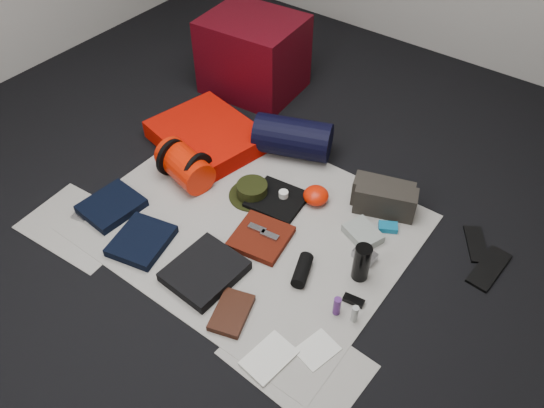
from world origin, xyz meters
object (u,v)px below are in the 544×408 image
Objects in this scene: red_cabinet at (253,55)px; navy_duffel at (293,137)px; water_bottle at (362,263)px; compact_camera at (365,255)px; paperback_book at (232,313)px; sleeping_pad at (207,136)px; stuff_sack at (185,166)px.

red_cabinet is 1.37× the size of navy_duffel.
navy_duffel is 2.19× the size of water_bottle.
water_bottle reaches higher than compact_camera.
compact_camera is (1.38, -0.88, -0.22)m from red_cabinet.
compact_camera reaches higher than paperback_book.
water_bottle reaches higher than sleeping_pad.
red_cabinet reaches higher than sleeping_pad.
compact_camera is (0.75, -0.45, -0.09)m from navy_duffel.
navy_duffel reaches higher than sleeping_pad.
sleeping_pad reaches higher than paperback_book.
sleeping_pad is at bearing 165.39° from water_bottle.
water_bottle is at bearing -0.71° from stuff_sack.
stuff_sack is 2.91× the size of compact_camera.
red_cabinet is at bearing 124.43° from navy_duffel.
red_cabinet reaches higher than water_bottle.
red_cabinet is at bearing 144.94° from water_bottle.
red_cabinet is 1.02m from stuff_sack.
paperback_book is (1.06, -1.52, -0.23)m from red_cabinet.
navy_duffel is 1.18m from paperback_book.
sleeping_pad is at bearing 118.79° from paperback_book.
stuff_sack is 1.11m from compact_camera.
red_cabinet is 0.97× the size of sleeping_pad.
stuff_sack is at bearing 179.29° from water_bottle.
water_bottle is at bearing -39.96° from red_cabinet.
water_bottle is 0.14m from compact_camera.
water_bottle is 1.79× the size of compact_camera.
red_cabinet reaches higher than navy_duffel.
sleeping_pad is 1.25m from paperback_book.
compact_camera is (1.22, -0.22, -0.03)m from sleeping_pad.
paperback_book is at bearing -123.44° from water_bottle.
compact_camera is at bearing -10.11° from sleeping_pad.
sleeping_pad is at bearing -174.42° from navy_duffel.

